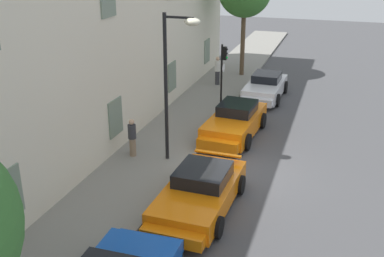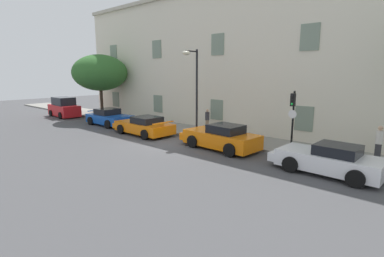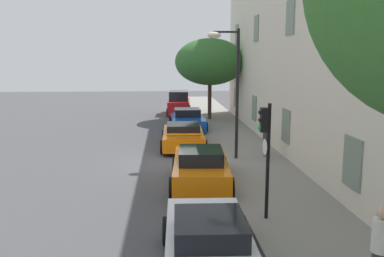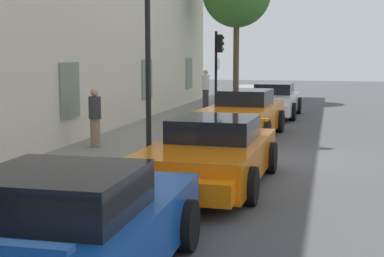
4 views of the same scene
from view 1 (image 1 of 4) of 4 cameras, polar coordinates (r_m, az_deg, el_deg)
name	(u,v)px [view 1 (image 1 of 4)]	position (r m, az deg, el deg)	size (l,w,h in m)	color
ground_plane	(241,171)	(17.99, 5.99, -5.23)	(80.00, 80.00, 0.00)	#444447
sidewalk	(153,157)	(18.94, -4.85, -3.51)	(60.00, 3.17, 0.14)	gray
building_facade	(52,22)	(19.32, -16.72, 12.38)	(32.69, 5.39, 10.53)	beige
sportscar_yellow_flank	(198,194)	(15.15, 0.76, -8.06)	(4.89, 2.35, 1.31)	orange
sportscar_white_middle	(234,123)	(20.87, 5.13, 0.64)	(4.90, 2.33, 1.45)	orange
sportscar_tail_end	(265,88)	(26.37, 8.87, 4.90)	(4.60, 2.15, 1.34)	white
traffic_light	(223,65)	(24.06, 3.85, 7.81)	(0.44, 0.36, 3.25)	black
street_lamp	(176,62)	(17.18, -1.96, 8.10)	(0.44, 1.42, 5.70)	black
pedestrian_admiring	(132,137)	(18.68, -7.32, -1.06)	(0.41, 0.41, 1.56)	#8C7259
pedestrian_strolling	(217,70)	(28.24, 3.13, 7.11)	(0.45, 0.45, 1.70)	#333338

